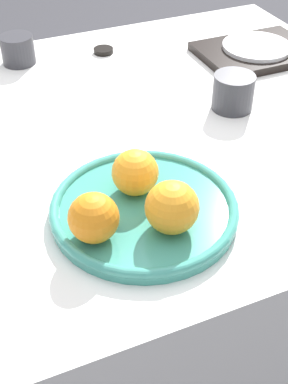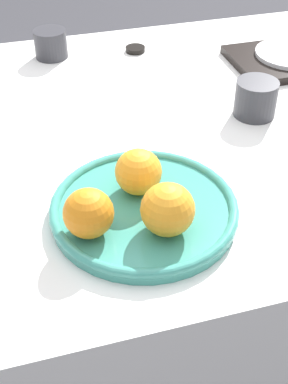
{
  "view_description": "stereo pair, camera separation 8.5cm",
  "coord_description": "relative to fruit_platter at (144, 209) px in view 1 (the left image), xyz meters",
  "views": [
    {
      "loc": [
        -0.36,
        -0.88,
        1.36
      ],
      "look_at": [
        -0.09,
        -0.27,
        0.82
      ],
      "focal_mm": 50.0,
      "sensor_mm": 36.0,
      "label": 1
    },
    {
      "loc": [
        -0.28,
        -0.91,
        1.36
      ],
      "look_at": [
        -0.09,
        -0.27,
        0.82
      ],
      "focal_mm": 50.0,
      "sensor_mm": 36.0,
      "label": 2
    }
  ],
  "objects": [
    {
      "name": "orange_0",
      "position": [
        0.0,
        0.04,
        0.04
      ],
      "size": [
        0.08,
        0.08,
        0.08
      ],
      "color": "orange",
      "rests_on": "fruit_platter"
    },
    {
      "name": "cup_1",
      "position": [
        -0.06,
        0.65,
        0.02
      ],
      "size": [
        0.08,
        0.08,
        0.07
      ],
      "color": "#333338",
      "rests_on": "table"
    },
    {
      "name": "side_plate",
      "position": [
        0.5,
        0.45,
        0.01
      ],
      "size": [
        0.17,
        0.17,
        0.01
      ],
      "color": "white",
      "rests_on": "serving_tray"
    },
    {
      "name": "soy_dish",
      "position": [
        0.15,
        0.62,
        -0.01
      ],
      "size": [
        0.05,
        0.05,
        0.01
      ],
      "color": "black",
      "rests_on": "table"
    },
    {
      "name": "cup_0",
      "position": [
        0.31,
        0.25,
        0.02
      ],
      "size": [
        0.09,
        0.09,
        0.08
      ],
      "color": "#333338",
      "rests_on": "table"
    },
    {
      "name": "ground_plane",
      "position": [
        0.09,
        0.27,
        -0.79
      ],
      "size": [
        12.0,
        12.0,
        0.0
      ],
      "primitive_type": "plane",
      "color": "#38383D"
    },
    {
      "name": "orange_2",
      "position": [
        0.02,
        -0.06,
        0.05
      ],
      "size": [
        0.08,
        0.08,
        0.08
      ],
      "color": "orange",
      "rests_on": "fruit_platter"
    },
    {
      "name": "orange_1",
      "position": [
        -0.1,
        -0.04,
        0.04
      ],
      "size": [
        0.08,
        0.08,
        0.08
      ],
      "color": "orange",
      "rests_on": "fruit_platter"
    },
    {
      "name": "fruit_platter",
      "position": [
        0.0,
        0.0,
        0.0
      ],
      "size": [
        0.31,
        0.31,
        0.03
      ],
      "color": "teal",
      "rests_on": "table"
    },
    {
      "name": "table",
      "position": [
        0.09,
        0.27,
        -0.4
      ],
      "size": [
        1.21,
        1.0,
        0.77
      ],
      "color": "white",
      "rests_on": "ground_plane"
    },
    {
      "name": "serving_tray",
      "position": [
        0.5,
        0.45,
        -0.0
      ],
      "size": [
        0.28,
        0.21,
        0.02
      ],
      "color": "black",
      "rests_on": "table"
    }
  ]
}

